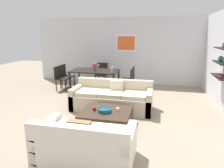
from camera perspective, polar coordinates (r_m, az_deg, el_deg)
The scene contains 19 objects.
ground_plane at distance 5.57m, azimuth -2.00°, elevation -7.92°, with size 18.00×18.00×0.00m, color gray.
back_wall_unit at distance 8.61m, azimuth 5.98°, elevation 9.06°, with size 8.40×0.09×2.70m.
sofa_beige at distance 5.74m, azimuth 0.02°, elevation -4.11°, with size 2.18×0.90×0.78m.
loveseat_white at distance 3.53m, azimuth -7.37°, elevation -16.36°, with size 1.57×0.90×0.78m.
coffee_table at distance 4.72m, azimuth -1.56°, elevation -9.53°, with size 1.08×0.98×0.38m.
decorative_bowl at distance 4.58m, azimuth -2.02°, elevation -7.18°, with size 0.30×0.30×0.08m.
candle_jar at distance 4.65m, azimuth 1.57°, elevation -6.98°, with size 0.07×0.07×0.06m, color silver.
apple_on_coffee_table at distance 4.68m, azimuth -4.94°, elevation -6.71°, with size 0.09×0.09×0.09m, color red.
dining_table at distance 7.56m, azimuth -4.73°, elevation 3.29°, with size 1.71×1.03×0.75m.
dining_chair_right_near at distance 7.10m, azimuth 4.48°, elevation 1.13°, with size 0.44×0.44×0.88m.
dining_chair_left_near at distance 7.86m, azimuth -14.03°, elevation 2.00°, with size 0.44×0.44×0.88m.
dining_chair_head at distance 8.46m, azimuth -2.83°, elevation 3.23°, with size 0.44×0.44×0.88m.
dining_chair_right_far at distance 7.54m, azimuth 5.01°, elevation 1.88°, with size 0.44×0.44×0.88m.
dining_chair_left_far at distance 8.27m, azimuth -12.60°, elevation 2.65°, with size 0.44×0.44×0.88m.
wine_glass_right_far at distance 7.48m, azimuth 0.27°, elevation 4.66°, with size 0.07×0.07×0.16m.
wine_glass_head at distance 7.96m, azimuth -3.77°, elevation 5.11°, with size 0.06×0.06×0.15m.
wine_glass_right_near at distance 7.24m, azimuth -0.17°, elevation 4.29°, with size 0.08×0.08×0.15m.
wine_glass_left_far at distance 7.86m, azimuth -8.99°, elevation 5.00°, with size 0.07×0.07×0.17m.
centerpiece_vase at distance 7.55m, azimuth -4.84°, elevation 4.98°, with size 0.16×0.16×0.27m.
Camera 1 is at (1.34, -4.99, 2.07)m, focal length 33.24 mm.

